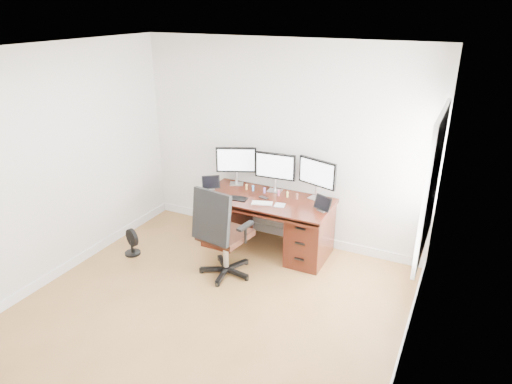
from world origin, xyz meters
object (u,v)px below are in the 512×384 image
at_px(office_chair, 223,247).
at_px(keyboard, 262,203).
at_px(desk, 267,222).
at_px(floor_fan, 132,242).
at_px(monitor_center, 275,167).

distance_m(office_chair, keyboard, 0.75).
xyz_separation_m(desk, floor_fan, (-1.53, -0.92, -0.23)).
bearing_deg(keyboard, office_chair, -127.55).
relative_size(floor_fan, monitor_center, 0.65).
bearing_deg(monitor_center, keyboard, -91.17).
bearing_deg(keyboard, desk, 79.91).
height_order(desk, keyboard, keyboard).
bearing_deg(keyboard, monitor_center, 76.17).
bearing_deg(office_chair, desk, 84.42).
relative_size(floor_fan, keyboard, 1.38).
distance_m(desk, monitor_center, 0.72).
height_order(floor_fan, monitor_center, monitor_center).
height_order(office_chair, floor_fan, office_chair).
bearing_deg(office_chair, floor_fan, -167.29).
bearing_deg(floor_fan, monitor_center, 57.88).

